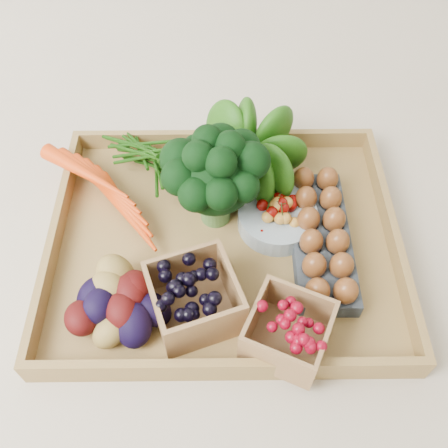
{
  "coord_description": "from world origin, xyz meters",
  "views": [
    {
      "loc": [
        -0.0,
        -0.47,
        0.68
      ],
      "look_at": [
        0.0,
        0.0,
        0.06
      ],
      "focal_mm": 40.0,
      "sensor_mm": 36.0,
      "label": 1
    }
  ],
  "objects_px": {
    "tray": "(224,243)",
    "cherry_bowl": "(277,218)",
    "broccoli": "(215,192)",
    "egg_carton": "(320,240)"
  },
  "relations": [
    {
      "from": "tray",
      "to": "cherry_bowl",
      "type": "xyz_separation_m",
      "value": [
        0.09,
        0.03,
        0.02
      ]
    },
    {
      "from": "broccoli",
      "to": "cherry_bowl",
      "type": "height_order",
      "value": "broccoli"
    },
    {
      "from": "tray",
      "to": "broccoli",
      "type": "bearing_deg",
      "value": 105.35
    },
    {
      "from": "cherry_bowl",
      "to": "egg_carton",
      "type": "xyz_separation_m",
      "value": [
        0.07,
        -0.04,
        -0.0
      ]
    },
    {
      "from": "tray",
      "to": "cherry_bowl",
      "type": "distance_m",
      "value": 0.1
    },
    {
      "from": "broccoli",
      "to": "cherry_bowl",
      "type": "relative_size",
      "value": 1.27
    },
    {
      "from": "cherry_bowl",
      "to": "egg_carton",
      "type": "bearing_deg",
      "value": -32.87
    },
    {
      "from": "cherry_bowl",
      "to": "tray",
      "type": "bearing_deg",
      "value": -160.18
    },
    {
      "from": "tray",
      "to": "egg_carton",
      "type": "xyz_separation_m",
      "value": [
        0.15,
        -0.01,
        0.02
      ]
    },
    {
      "from": "tray",
      "to": "broccoli",
      "type": "distance_m",
      "value": 0.09
    }
  ]
}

